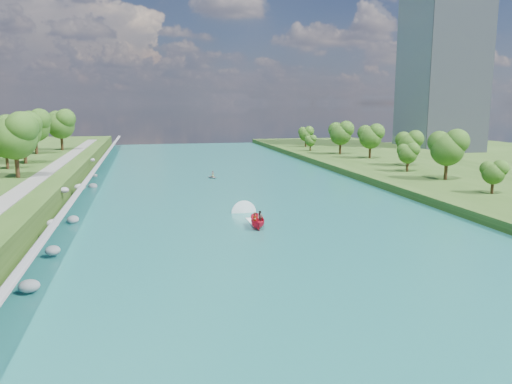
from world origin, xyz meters
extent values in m
plane|color=#2D5119|center=(0.00, 0.00, 0.00)|extent=(260.00, 260.00, 0.00)
cube|color=#1A6460|center=(0.00, 20.00, 0.05)|extent=(55.00, 240.00, 0.10)
cube|color=#2D5119|center=(49.50, 20.00, 0.75)|extent=(44.00, 240.00, 1.50)
cube|color=slate|center=(-25.85, 20.00, 1.80)|extent=(3.54, 236.00, 4.05)
ellipsoid|color=gray|center=(-24.90, -15.47, 0.73)|extent=(1.76, 1.50, 1.09)
ellipsoid|color=gray|center=(-24.73, -5.30, 0.80)|extent=(1.51, 1.66, 1.00)
ellipsoid|color=gray|center=(-25.66, 1.11, 2.19)|extent=(1.36, 1.35, 0.97)
ellipsoid|color=gray|center=(-24.79, 10.25, 0.48)|extent=(1.56, 2.02, 1.07)
ellipsoid|color=gray|center=(-27.08, 19.71, 2.96)|extent=(1.30, 1.24, 0.87)
ellipsoid|color=gray|center=(-26.05, 29.40, 1.80)|extent=(1.89, 1.91, 1.08)
ellipsoid|color=gray|center=(-25.00, 39.30, 0.30)|extent=(1.67, 1.38, 1.17)
ellipsoid|color=gray|center=(-25.49, 49.97, 0.85)|extent=(0.93, 0.96, 0.71)
ellipsoid|color=gray|center=(-26.70, 58.68, 3.19)|extent=(1.00, 1.11, 0.75)
cube|color=gray|center=(-32.50, 20.00, 3.55)|extent=(3.00, 200.00, 0.10)
cube|color=gray|center=(82.50, 95.00, 30.00)|extent=(22.00, 22.00, 60.00)
ellipsoid|color=#205015|center=(-35.99, 31.03, 9.83)|extent=(7.60, 7.60, 12.67)
ellipsoid|color=#205015|center=(-40.62, 43.54, 7.82)|extent=(5.18, 5.18, 8.63)
ellipsoid|color=#205015|center=(-39.19, 51.84, 9.68)|extent=(7.42, 7.42, 12.37)
ellipsoid|color=#205015|center=(-41.09, 72.62, 9.86)|extent=(7.63, 7.63, 12.72)
ellipsoid|color=#205015|center=(-36.54, 82.09, 9.77)|extent=(7.52, 7.52, 12.54)
ellipsoid|color=#205015|center=(38.85, 10.26, 4.67)|extent=(3.81, 3.81, 6.35)
ellipsoid|color=#205015|center=(40.23, 25.17, 7.05)|extent=(6.66, 6.66, 11.09)
ellipsoid|color=#205015|center=(38.94, 37.14, 5.05)|extent=(4.27, 4.27, 7.11)
ellipsoid|color=#205015|center=(44.20, 46.24, 6.26)|extent=(5.71, 5.71, 9.51)
ellipsoid|color=#205015|center=(42.49, 62.82, 6.76)|extent=(6.31, 6.31, 10.52)
ellipsoid|color=#205015|center=(38.98, 74.67, 6.96)|extent=(6.55, 6.55, 10.92)
ellipsoid|color=#205015|center=(33.97, 86.21, 4.32)|extent=(3.38, 3.38, 5.64)
ellipsoid|color=#205015|center=(36.98, 99.94, 5.47)|extent=(4.76, 4.76, 7.94)
imported|color=red|center=(-1.42, 2.26, 0.96)|extent=(2.20, 4.62, 1.72)
imported|color=#66605B|center=(-1.82, 1.86, 1.25)|extent=(0.58, 0.38, 1.60)
imported|color=#66605B|center=(-0.92, 2.76, 1.29)|extent=(1.03, 1.01, 1.68)
cube|color=white|center=(-1.42, 5.26, 0.13)|extent=(0.90, 5.00, 0.06)
imported|color=gray|center=(-1.28, 45.98, 0.39)|extent=(2.60, 3.19, 0.58)
imported|color=#66605B|center=(-1.28, 45.98, 1.00)|extent=(0.71, 0.55, 1.29)
camera|label=1|loc=(-14.99, -58.12, 15.72)|focal=35.00mm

